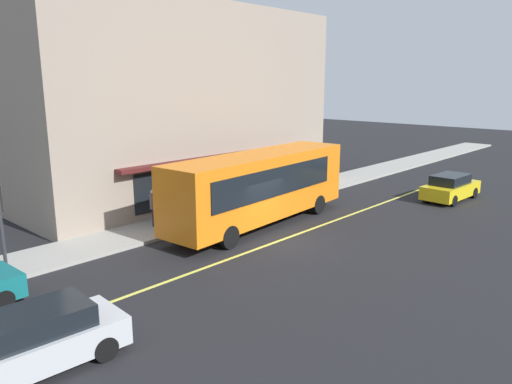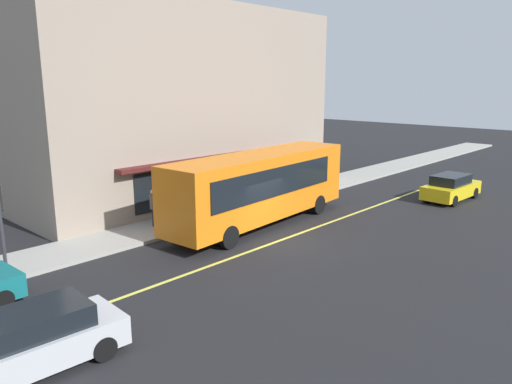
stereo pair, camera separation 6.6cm
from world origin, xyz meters
The scene contains 8 objects.
ground centered at (0.00, 0.00, 0.00)m, with size 120.00×120.00×0.00m, color black.
sidewalk centered at (0.00, 5.24, 0.07)m, with size 80.00×2.78×0.15m, color #9E9B93.
lane_centre_stripe centered at (0.00, 0.00, 0.00)m, with size 36.00×0.16×0.01m, color #D8D14C.
storefront_building centered at (2.75, 12.55, 5.53)m, with size 19.39×12.46×11.06m.
bus centered at (1.18, 2.29, 1.99)m, with size 11.28×3.31×3.50m.
car_silver centered at (-11.56, -1.95, 0.74)m, with size 4.40×2.06×1.52m.
car_yellow centered at (12.56, -2.49, 0.74)m, with size 4.38×2.01×1.52m.
pedestrian_mid_block centered at (-2.82, 5.43, 1.22)m, with size 0.34×0.34×1.78m.
Camera 2 is at (-15.65, -13.12, 6.84)m, focal length 34.10 mm.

